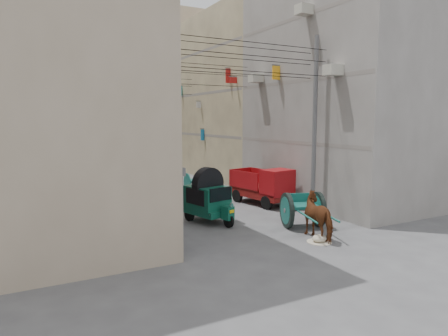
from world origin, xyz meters
TOP-DOWN VIEW (x-y plane):
  - ground at (0.00, 0.00)m, footprint 140.00×140.00m
  - building_row_left at (-8.00, 34.13)m, footprint 8.00×62.00m
  - building_row_right at (8.00, 34.13)m, footprint 8.00×62.00m
  - end_cap_building at (0.00, 66.00)m, footprint 22.00×10.00m
  - shutters_left at (-3.92, 10.38)m, footprint 0.18×14.40m
  - signboards at (-0.01, 21.66)m, footprint 8.22×40.52m
  - ac_units at (3.65, 7.67)m, footprint 0.70×6.55m
  - utility_poles at (0.00, 17.00)m, footprint 7.40×22.20m
  - overhead_cables at (0.00, 14.40)m, footprint 7.40×22.52m
  - auto_rickshaw at (-1.20, 7.07)m, footprint 1.84×2.62m
  - tonga_cart at (1.80, 4.49)m, footprint 2.10×3.37m
  - mini_truck at (2.84, 8.64)m, footprint 2.05×3.59m
  - second_cart at (1.33, 13.88)m, footprint 1.35×1.21m
  - feed_sack at (1.04, 2.61)m, footprint 0.55×0.44m
  - horse at (1.42, 3.00)m, footprint 1.13×2.06m
  - distant_car_white at (-2.63, 23.03)m, footprint 2.32×3.65m
  - distant_car_grey at (2.80, 25.53)m, footprint 1.55×3.70m
  - distant_car_green at (-1.41, 37.03)m, footprint 2.48×4.69m

SIDE VIEW (x-z plane):
  - ground at x=0.00m, z-range 0.00..0.00m
  - feed_sack at x=1.04m, z-range 0.00..0.28m
  - distant_car_white at x=-2.63m, z-range 0.00..1.16m
  - distant_car_grey at x=2.80m, z-range 0.00..1.19m
  - second_cart at x=1.33m, z-range 0.04..1.19m
  - distant_car_green at x=-1.41m, z-range 0.00..1.30m
  - tonga_cart at x=1.80m, z-range 0.03..1.46m
  - horse at x=1.42m, z-range 0.00..1.66m
  - mini_truck at x=2.84m, z-range -0.04..1.86m
  - auto_rickshaw at x=-1.20m, z-range 0.16..1.94m
  - shutters_left at x=-3.92m, z-range 0.06..2.93m
  - signboards at x=-0.01m, z-range 0.59..6.27m
  - utility_poles at x=0.00m, z-range 0.00..8.00m
  - building_row_left at x=-8.00m, z-range -0.54..13.46m
  - building_row_right at x=8.00m, z-range -0.54..13.46m
  - end_cap_building at x=0.00m, z-range 0.00..13.00m
  - overhead_cables at x=0.00m, z-range 6.20..7.33m
  - ac_units at x=3.65m, z-range 5.76..9.11m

